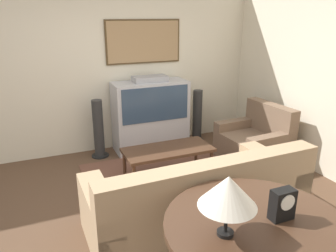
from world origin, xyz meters
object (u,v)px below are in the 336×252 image
Objects in this scene: armchair at (255,143)px; mantel_clock at (282,204)px; coffee_table at (168,152)px; console_table at (257,231)px; speaker_tower_right at (197,118)px; couch at (198,201)px; table_lamp at (228,192)px; speaker_tower_left at (99,130)px; tv at (151,115)px.

armchair is 4.38× the size of mantel_clock.
mantel_clock is (-0.08, -2.22, 0.50)m from coffee_table.
console_table is 1.41× the size of speaker_tower_right.
couch is at bearing -57.45° from armchair.
armchair is at bearing 48.72° from table_lamp.
couch is 2.50m from speaker_tower_right.
speaker_tower_left reaches higher than couch.
mantel_clock is 0.25× the size of speaker_tower_right.
table_lamp is at bearing -114.99° from speaker_tower_right.
mantel_clock is 0.25× the size of speaker_tower_left.
speaker_tower_left is (-2.17, 1.06, 0.15)m from armchair.
table_lamp is at bearing -101.71° from tv.
mantel_clock reaches higher than speaker_tower_left.
speaker_tower_left is at bearing 180.00° from speaker_tower_right.
tv reaches higher than speaker_tower_right.
armchair is at bearing 2.07° from coffee_table.
tv is 0.94× the size of console_table.
speaker_tower_left is at bearing 92.95° from table_lamp.
speaker_tower_left is (-0.58, 2.22, 0.12)m from couch.
tv is at bearing 81.76° from coffee_table.
tv is 1.14m from coffee_table.
armchair is 1.47m from coffee_table.
speaker_tower_left is at bearing -119.53° from armchair.
speaker_tower_left is at bearing -76.59° from couch.
couch is at bearing 83.13° from console_table.
couch is 2.48× the size of speaker_tower_left.
speaker_tower_right is at bearing -118.59° from couch.
tv is at bearing 78.29° from table_lamp.
armchair is at bearing -26.12° from speaker_tower_left.
console_table is at bearing -82.41° from speaker_tower_left.
tv reaches higher than coffee_table.
table_lamp is at bearing -87.05° from speaker_tower_left.
table_lamp reaches higher than mantel_clock.
mantel_clock is (-1.54, -2.27, 0.62)m from armchair.
console_table is at bearing -97.21° from tv.
armchair is (1.59, 1.15, -0.02)m from couch.
tv is at bearing 85.89° from mantel_clock.
table_lamp is at bearing -177.38° from console_table.
speaker_tower_right is at bearing 0.03° from tv.
console_table is 3.36m from speaker_tower_left.
speaker_tower_left is at bearing 179.97° from tv.
armchair is 2.42m from speaker_tower_left.
coffee_table is at bearing -97.67° from couch.
armchair is 1.08× the size of speaker_tower_right.
couch is 1.19m from console_table.
mantel_clock is at bearing -0.14° from table_lamp.
table_lamp reaches higher than couch.
tv is at bearing 82.79° from console_table.
tv is 1.03× the size of coffee_table.
armchair is at bearing -67.48° from speaker_tower_right.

